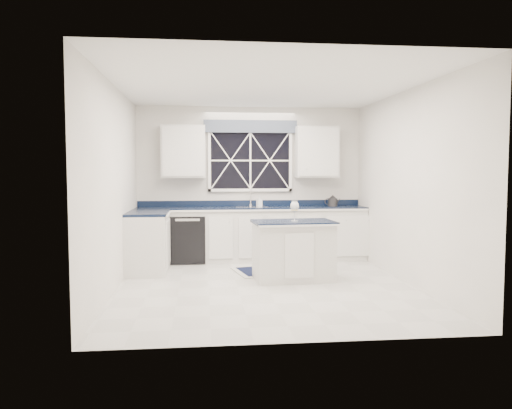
{
  "coord_description": "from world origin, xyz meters",
  "views": [
    {
      "loc": [
        -0.85,
        -6.65,
        1.59
      ],
      "look_at": [
        -0.09,
        0.4,
        1.09
      ],
      "focal_mm": 35.0,
      "sensor_mm": 36.0,
      "label": 1
    }
  ],
  "objects": [
    {
      "name": "soap_bottle",
      "position": [
        0.15,
        2.1,
        1.03
      ],
      "size": [
        0.11,
        0.11,
        0.18
      ],
      "primitive_type": "imported",
      "rotation": [
        0.0,
        0.0,
        0.38
      ],
      "color": "silver",
      "rests_on": "countertop"
    },
    {
      "name": "kettle",
      "position": [
        1.45,
        2.02,
        1.03
      ],
      "size": [
        0.28,
        0.17,
        0.2
      ],
      "rotation": [
        0.0,
        0.0,
        -0.02
      ],
      "color": "#2C2B2E",
      "rests_on": "countertop"
    },
    {
      "name": "back_wall",
      "position": [
        0.0,
        2.25,
        1.35
      ],
      "size": [
        4.0,
        0.1,
        2.7
      ],
      "primitive_type": "cube",
      "color": "silver",
      "rests_on": "ground"
    },
    {
      "name": "faucet",
      "position": [
        0.0,
        2.14,
        1.1
      ],
      "size": [
        0.05,
        0.2,
        0.3
      ],
      "color": "silver",
      "rests_on": "countertop"
    },
    {
      "name": "countertop",
      "position": [
        0.0,
        1.95,
        0.92
      ],
      "size": [
        3.98,
        0.64,
        0.04
      ],
      "primitive_type": "cube",
      "color": "black",
      "rests_on": "base_cabinets"
    },
    {
      "name": "base_cabinets",
      "position": [
        -0.33,
        1.78,
        0.45
      ],
      "size": [
        3.99,
        1.6,
        0.9
      ],
      "color": "silver",
      "rests_on": "ground"
    },
    {
      "name": "window",
      "position": [
        0.0,
        2.2,
        1.83
      ],
      "size": [
        1.65,
        0.09,
        1.26
      ],
      "color": "black",
      "rests_on": "ground"
    },
    {
      "name": "rug",
      "position": [
        0.34,
        1.03,
        0.01
      ],
      "size": [
        1.52,
        1.11,
        0.02
      ],
      "rotation": [
        0.0,
        0.0,
        0.21
      ],
      "color": "beige",
      "rests_on": "ground"
    },
    {
      "name": "upper_cabinets",
      "position": [
        0.0,
        2.08,
        1.9
      ],
      "size": [
        3.1,
        0.34,
        0.9
      ],
      "color": "silver",
      "rests_on": "ground"
    },
    {
      "name": "island",
      "position": [
        0.44,
        0.35,
        0.43
      ],
      "size": [
        1.19,
        0.77,
        0.86
      ],
      "rotation": [
        0.0,
        0.0,
        0.07
      ],
      "color": "silver",
      "rests_on": "ground"
    },
    {
      "name": "wine_glass",
      "position": [
        0.45,
        0.31,
        1.06
      ],
      "size": [
        0.12,
        0.12,
        0.29
      ],
      "color": "silver",
      "rests_on": "island"
    },
    {
      "name": "dishwasher",
      "position": [
        -1.1,
        1.95,
        0.41
      ],
      "size": [
        0.6,
        0.58,
        0.82
      ],
      "primitive_type": "cube",
      "color": "black",
      "rests_on": "ground"
    },
    {
      "name": "ground",
      "position": [
        0.0,
        0.0,
        0.0
      ],
      "size": [
        4.5,
        4.5,
        0.0
      ],
      "primitive_type": "plane",
      "color": "beige",
      "rests_on": "ground"
    }
  ]
}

